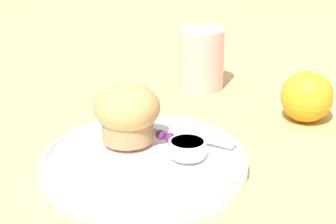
{
  "coord_description": "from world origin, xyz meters",
  "views": [
    {
      "loc": [
        0.38,
        -0.46,
        0.32
      ],
      "look_at": [
        -0.01,
        0.05,
        0.06
      ],
      "focal_mm": 60.0,
      "sensor_mm": 36.0,
      "label": 1
    }
  ],
  "objects": [
    {
      "name": "plate",
      "position": [
        -0.01,
        -0.0,
        0.01
      ],
      "size": [
        0.25,
        0.25,
        0.02
      ],
      "color": "white",
      "rests_on": "ground_plane"
    },
    {
      "name": "orange_fruit",
      "position": [
        0.08,
        0.25,
        0.04
      ],
      "size": [
        0.07,
        0.07,
        0.07
      ],
      "color": "orange",
      "rests_on": "ground_plane"
    },
    {
      "name": "butter_knife",
      "position": [
        -0.01,
        0.07,
        0.02
      ],
      "size": [
        0.17,
        0.04,
        0.0
      ],
      "rotation": [
        0.0,
        0.0,
        0.16
      ],
      "color": "#B7B7BC",
      "rests_on": "plate"
    },
    {
      "name": "berry_pair",
      "position": [
        -0.01,
        0.04,
        0.03
      ],
      "size": [
        0.03,
        0.01,
        0.01
      ],
      "color": "#4C194C",
      "rests_on": "plate"
    },
    {
      "name": "cream_ramekin",
      "position": [
        0.04,
        0.03,
        0.03
      ],
      "size": [
        0.04,
        0.04,
        0.02
      ],
      "color": "silver",
      "rests_on": "plate"
    },
    {
      "name": "muffin",
      "position": [
        -0.05,
        0.02,
        0.06
      ],
      "size": [
        0.08,
        0.08,
        0.07
      ],
      "color": "#9E7047",
      "rests_on": "plate"
    },
    {
      "name": "ground_plane",
      "position": [
        0.0,
        0.0,
        0.0
      ],
      "size": [
        3.0,
        3.0,
        0.0
      ],
      "primitive_type": "plane",
      "color": "tan"
    },
    {
      "name": "juice_glass",
      "position": [
        -0.12,
        0.28,
        0.05
      ],
      "size": [
        0.07,
        0.07,
        0.1
      ],
      "color": "#E5998C",
      "rests_on": "ground_plane"
    }
  ]
}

